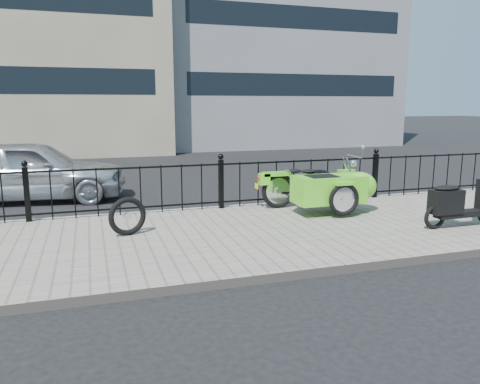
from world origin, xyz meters
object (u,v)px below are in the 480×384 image
object	(u,v)px
scooter	(458,204)
sedan_car	(31,170)
motorcycle_sidecar	(333,187)
spare_tire	(127,216)

from	to	relation	value
scooter	sedan_car	xyz separation A→B (m)	(-7.05, 5.12, 0.18)
scooter	sedan_car	world-z (taller)	sedan_car
motorcycle_sidecar	scooter	world-z (taller)	scooter
scooter	spare_tire	xyz separation A→B (m)	(-5.28, 1.16, -0.09)
motorcycle_sidecar	spare_tire	bearing A→B (deg)	-173.02
spare_tire	sedan_car	xyz separation A→B (m)	(-1.77, 3.96, 0.26)
motorcycle_sidecar	spare_tire	size ratio (longest dim) A/B	3.73
scooter	spare_tire	bearing A→B (deg)	167.59
motorcycle_sidecar	sedan_car	distance (m)	6.63
spare_tire	sedan_car	bearing A→B (deg)	114.04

